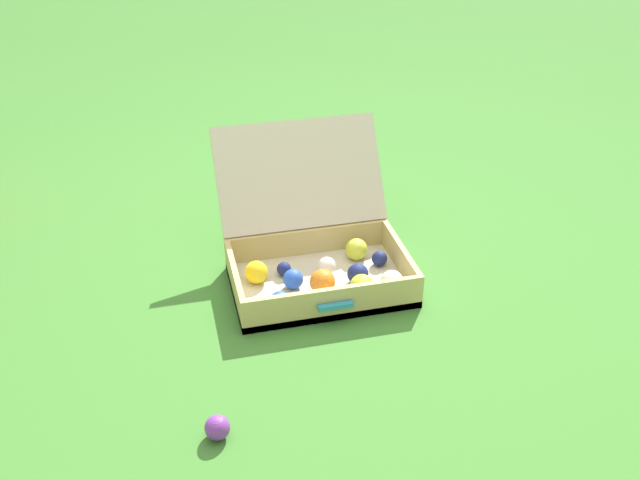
# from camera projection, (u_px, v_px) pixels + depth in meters

# --- Properties ---
(ground_plane) EXTENTS (16.00, 16.00, 0.00)m
(ground_plane) POSITION_uv_depth(u_px,v_px,m) (324.00, 273.00, 2.50)
(ground_plane) COLOR #3D7A2D
(open_suitcase) EXTENTS (0.57, 0.62, 0.44)m
(open_suitcase) POSITION_uv_depth(u_px,v_px,m) (317.00, 252.00, 2.43)
(open_suitcase) COLOR beige
(open_suitcase) RESTS_ON ground
(stray_ball_on_grass) EXTENTS (0.07, 0.07, 0.07)m
(stray_ball_on_grass) POSITION_uv_depth(u_px,v_px,m) (217.00, 428.00, 1.85)
(stray_ball_on_grass) COLOR purple
(stray_ball_on_grass) RESTS_ON ground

